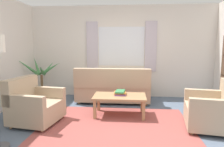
{
  "coord_description": "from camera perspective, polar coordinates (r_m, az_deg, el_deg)",
  "views": [
    {
      "loc": [
        0.24,
        -3.62,
        1.51
      ],
      "look_at": [
        -0.13,
        0.7,
        0.88
      ],
      "focal_mm": 32.43,
      "sensor_mm": 36.0,
      "label": 1
    }
  ],
  "objects": [
    {
      "name": "ground_plane",
      "position": [
        3.93,
        1.11,
        -14.37
      ],
      "size": [
        6.24,
        6.24,
        0.0
      ],
      "primitive_type": "plane",
      "color": "slate"
    },
    {
      "name": "wall_back",
      "position": [
        5.89,
        2.63,
        6.17
      ],
      "size": [
        5.32,
        0.12,
        2.6
      ],
      "primitive_type": "cube",
      "color": "silver",
      "rests_on": "ground_plane"
    },
    {
      "name": "window_with_curtains",
      "position": [
        5.8,
        2.61,
        7.62
      ],
      "size": [
        1.98,
        0.07,
        1.4
      ],
      "color": "white"
    },
    {
      "name": "area_rug",
      "position": [
        3.93,
        1.11,
        -14.29
      ],
      "size": [
        2.79,
        2.04,
        0.01
      ],
      "primitive_type": "cube",
      "color": "#9E4C47",
      "rests_on": "ground_plane"
    },
    {
      "name": "couch",
      "position": [
        5.3,
        0.23,
        -4.21
      ],
      "size": [
        1.9,
        0.82,
        0.92
      ],
      "rotation": [
        0.0,
        0.0,
        3.14
      ],
      "color": "tan",
      "rests_on": "ground_plane"
    },
    {
      "name": "armchair_left",
      "position": [
        4.2,
        -21.18,
        -8.3
      ],
      "size": [
        0.94,
        0.96,
        0.88
      ],
      "rotation": [
        0.0,
        0.0,
        1.41
      ],
      "color": "tan",
      "rests_on": "ground_plane"
    },
    {
      "name": "armchair_right",
      "position": [
        4.07,
        26.73,
        -9.18
      ],
      "size": [
        0.95,
        0.96,
        0.88
      ],
      "rotation": [
        0.0,
        0.0,
        -1.74
      ],
      "color": "tan",
      "rests_on": "ground_plane"
    },
    {
      "name": "coffee_table",
      "position": [
        4.31,
        2.17,
        -6.94
      ],
      "size": [
        1.1,
        0.64,
        0.44
      ],
      "color": "#A87F56",
      "rests_on": "ground_plane"
    },
    {
      "name": "book_stack_on_table",
      "position": [
        4.38,
        2.3,
        -5.4
      ],
      "size": [
        0.27,
        0.35,
        0.08
      ],
      "color": "#7F478C",
      "rests_on": "coffee_table"
    },
    {
      "name": "potted_plant",
      "position": [
        6.0,
        -19.24,
        -2.39
      ],
      "size": [
        1.03,
        0.95,
        1.18
      ],
      "color": "#B7B2A8",
      "rests_on": "ground_plane"
    }
  ]
}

